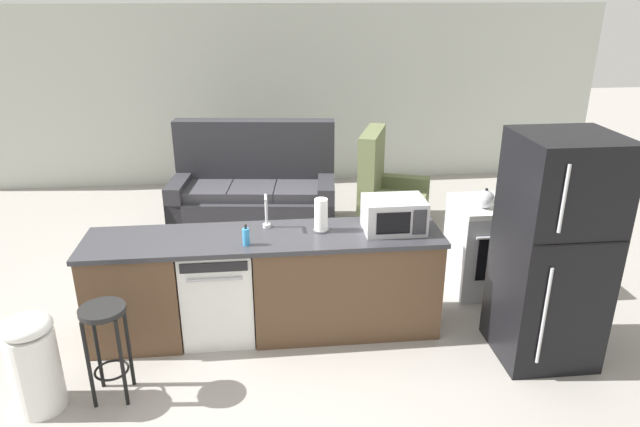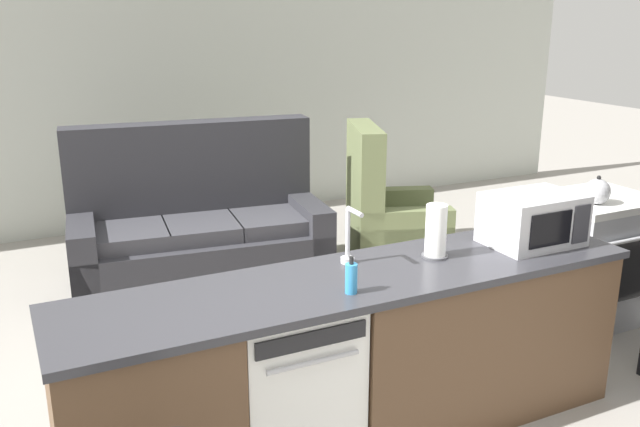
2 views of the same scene
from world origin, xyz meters
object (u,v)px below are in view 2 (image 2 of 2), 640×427
object	(u,v)px
microwave	(533,219)
armchair	(386,221)
paper_towel_roll	(436,232)
kettle	(597,191)
stove_range	(592,257)
soap_bottle	(351,278)
couch	(198,232)
dishwasher	(286,382)

from	to	relation	value
microwave	armchair	bearing A→B (deg)	78.59
paper_towel_roll	kettle	size ratio (longest dim) A/B	1.38
microwave	paper_towel_roll	distance (m)	0.60
stove_range	kettle	world-z (taller)	kettle
paper_towel_roll	soap_bottle	distance (m)	0.66
kettle	couch	xyz separation A→B (m)	(-2.14, 2.09, -0.59)
dishwasher	armchair	distance (m)	2.95
kettle	stove_range	bearing A→B (deg)	37.16
armchair	soap_bottle	bearing A→B (deg)	-124.82
stove_range	couch	xyz separation A→B (m)	(-2.30, 1.96, -0.06)
dishwasher	microwave	bearing A→B (deg)	-0.05
paper_towel_roll	armchair	bearing A→B (deg)	64.21
paper_towel_roll	microwave	bearing A→B (deg)	-5.16
kettle	armchair	world-z (taller)	armchair
dishwasher	microwave	distance (m)	1.60
paper_towel_roll	armchair	size ratio (longest dim) A/B	0.24
stove_range	armchair	bearing A→B (deg)	111.85
stove_range	soap_bottle	distance (m)	2.51
microwave	soap_bottle	world-z (taller)	microwave
dishwasher	microwave	size ratio (longest dim) A/B	1.68
microwave	kettle	bearing A→B (deg)	23.85
microwave	couch	distance (m)	2.85
kettle	couch	distance (m)	3.05
paper_towel_roll	kettle	distance (m)	1.61
soap_bottle	kettle	bearing A→B (deg)	15.21
paper_towel_roll	kettle	xyz separation A→B (m)	(1.56, 0.37, -0.05)
soap_bottle	armchair	size ratio (longest dim) A/B	0.15
kettle	armchair	size ratio (longest dim) A/B	0.17
soap_bottle	kettle	distance (m)	2.26
stove_range	armchair	world-z (taller)	armchair
armchair	stove_range	bearing A→B (deg)	-68.15
couch	armchair	bearing A→B (deg)	-9.68
kettle	couch	bearing A→B (deg)	135.71
microwave	stove_range	bearing A→B (deg)	26.04
couch	dishwasher	bearing A→B (deg)	-96.73
kettle	armchair	distance (m)	1.98
stove_range	paper_towel_roll	size ratio (longest dim) A/B	3.19
dishwasher	soap_bottle	world-z (taller)	soap_bottle
dishwasher	paper_towel_roll	world-z (taller)	paper_towel_roll
microwave	soap_bottle	xyz separation A→B (m)	(-1.22, -0.17, -0.07)
soap_bottle	stove_range	bearing A→B (deg)	17.02
microwave	soap_bottle	distance (m)	1.23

